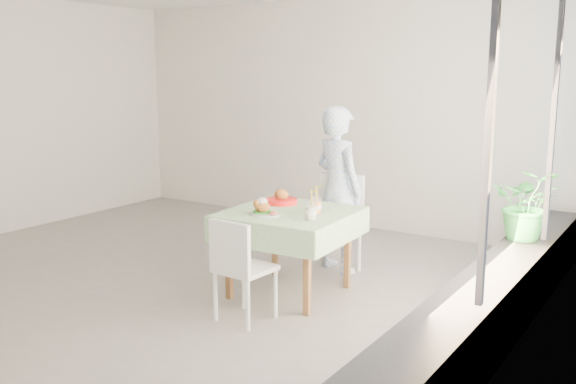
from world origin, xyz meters
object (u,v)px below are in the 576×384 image
Objects in this scene: chair_far at (334,244)px; potted_plant at (528,204)px; cafe_table at (290,243)px; diner at (338,190)px; chair_near at (244,289)px; juice_cup_orange at (316,206)px; main_dish at (264,209)px.

chair_far is 1.79m from potted_plant.
potted_plant is (1.73, 1.08, 0.35)m from cafe_table.
chair_near is at bearing 111.52° from diner.
chair_far reaches higher than cafe_table.
cafe_table is 0.89m from diner.
potted_plant reaches higher than juice_cup_orange.
main_dish is at bearing -100.07° from chair_far.
diner is at bearing 104.93° from juice_cup_orange.
main_dish is 1.01× the size of juice_cup_orange.
chair_far is at bearing 104.86° from juice_cup_orange.
potted_plant is at bearing 31.89° from cafe_table.
diner is at bearing -171.33° from potted_plant.
cafe_table is 1.15× the size of chair_far.
chair_far is at bearing 89.23° from chair_near.
main_dish is (-0.17, -0.94, 0.50)m from chair_far.
main_dish is at bearing -139.88° from juice_cup_orange.
chair_far is 0.85m from juice_cup_orange.
diner is 2.58× the size of potted_plant.
chair_far is 0.59× the size of diner.
potted_plant is at bearing 12.63° from chair_far.
cafe_table is at bearing -94.78° from chair_far.
cafe_table is at bearing -148.11° from potted_plant.
diner reaches higher than cafe_table.
potted_plant is (1.84, 1.31, 0.02)m from main_dish.
juice_cup_orange is at bearing -145.58° from potted_plant.
chair_near is at bearing -72.80° from main_dish.
diner is 1.72m from potted_plant.
juice_cup_orange is at bearing 12.11° from cafe_table.
chair_far is 1.42m from chair_near.
cafe_table is 3.84× the size of main_dish.
juice_cup_orange is 0.45× the size of potted_plant.
juice_cup_orange is (0.17, -0.65, 0.51)m from chair_far.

